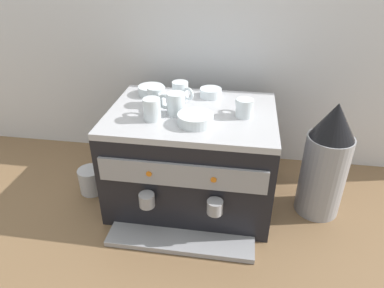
% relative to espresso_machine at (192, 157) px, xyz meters
% --- Properties ---
extents(ground_plane, '(4.00, 4.00, 0.00)m').
position_rel_espresso_machine_xyz_m(ground_plane, '(0.00, 0.00, -0.20)').
color(ground_plane, brown).
extents(tiled_backsplash_wall, '(2.80, 0.03, 0.93)m').
position_rel_espresso_machine_xyz_m(tiled_backsplash_wall, '(0.00, 0.38, 0.26)').
color(tiled_backsplash_wall, silver).
rests_on(tiled_backsplash_wall, ground_plane).
extents(espresso_machine, '(0.64, 0.58, 0.40)m').
position_rel_espresso_machine_xyz_m(espresso_machine, '(0.00, 0.00, 0.00)').
color(espresso_machine, black).
rests_on(espresso_machine, ground_plane).
extents(ceramic_cup_0, '(0.07, 0.09, 0.07)m').
position_rel_espresso_machine_xyz_m(ceramic_cup_0, '(0.19, -0.01, 0.24)').
color(ceramic_cup_0, silver).
rests_on(ceramic_cup_0, espresso_machine).
extents(ceramic_cup_1, '(0.11, 0.07, 0.08)m').
position_rel_espresso_machine_xyz_m(ceramic_cup_1, '(-0.06, -0.03, 0.24)').
color(ceramic_cup_1, silver).
rests_on(ceramic_cup_1, espresso_machine).
extents(ceramic_cup_2, '(0.08, 0.09, 0.08)m').
position_rel_espresso_machine_xyz_m(ceramic_cup_2, '(-0.13, -0.08, 0.24)').
color(ceramic_cup_2, silver).
rests_on(ceramic_cup_2, espresso_machine).
extents(ceramic_cup_3, '(0.07, 0.10, 0.07)m').
position_rel_espresso_machine_xyz_m(ceramic_cup_3, '(-0.14, 0.04, 0.24)').
color(ceramic_cup_3, silver).
rests_on(ceramic_cup_3, espresso_machine).
extents(ceramic_cup_4, '(0.10, 0.08, 0.08)m').
position_rel_espresso_machine_xyz_m(ceramic_cup_4, '(-0.06, 0.11, 0.24)').
color(ceramic_cup_4, silver).
rests_on(ceramic_cup_4, espresso_machine).
extents(ceramic_bowl_0, '(0.09, 0.09, 0.04)m').
position_rel_espresso_machine_xyz_m(ceramic_bowl_0, '(0.05, 0.16, 0.22)').
color(ceramic_bowl_0, silver).
rests_on(ceramic_bowl_0, espresso_machine).
extents(ceramic_bowl_1, '(0.13, 0.13, 0.04)m').
position_rel_espresso_machine_xyz_m(ceramic_bowl_1, '(0.03, -0.10, 0.22)').
color(ceramic_bowl_1, silver).
rests_on(ceramic_bowl_1, espresso_machine).
extents(ceramic_bowl_2, '(0.11, 0.11, 0.04)m').
position_rel_espresso_machine_xyz_m(ceramic_bowl_2, '(-0.20, 0.15, 0.22)').
color(ceramic_bowl_2, silver).
rests_on(ceramic_bowl_2, espresso_machine).
extents(coffee_grinder, '(0.17, 0.17, 0.48)m').
position_rel_espresso_machine_xyz_m(coffee_grinder, '(0.52, -0.00, 0.03)').
color(coffee_grinder, '#939399').
rests_on(coffee_grinder, ground_plane).
extents(milk_pitcher, '(0.11, 0.11, 0.11)m').
position_rel_espresso_machine_xyz_m(milk_pitcher, '(-0.44, -0.03, -0.14)').
color(milk_pitcher, '#B7B7BC').
rests_on(milk_pitcher, ground_plane).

